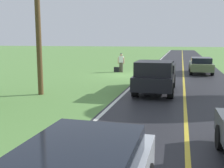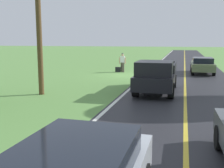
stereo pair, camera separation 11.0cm
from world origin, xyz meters
name	(u,v)px [view 2 (the right image)]	position (x,y,z in m)	size (l,w,h in m)	color
ground_plane	(129,75)	(0.00, 0.00, 0.00)	(200.00, 200.00, 0.00)	#609347
road_surface	(185,77)	(-4.53, 0.00, 0.00)	(6.80, 120.00, 0.00)	#28282D
lane_edge_line	(144,76)	(-1.31, 0.00, 0.01)	(0.16, 117.60, 0.00)	silver
lane_centre_line	(185,77)	(-4.53, 0.00, 0.01)	(0.14, 117.60, 0.00)	gold
hitchhiker_walking	(123,61)	(1.01, -2.16, 0.98)	(0.62, 0.51, 1.75)	#4C473D
suitcase_carried	(118,70)	(1.44, -2.08, 0.23)	(0.20, 0.46, 0.46)	black
pickup_truck_passing	(156,75)	(-2.94, 7.03, 0.97)	(2.12, 5.41, 1.82)	black
sedan_near_oncoming	(202,65)	(-5.99, -2.85, 0.75)	(1.93, 4.40, 1.41)	#66754C
utility_pole_roadside	(38,16)	(3.02, 9.12, 4.13)	(0.28, 0.28, 8.26)	brown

